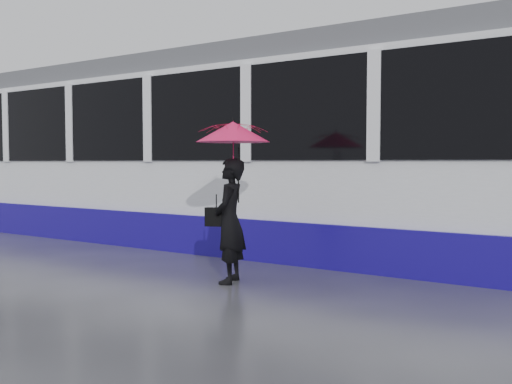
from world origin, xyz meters
The scene contains 6 objects.
ground centered at (0.00, 0.00, 0.00)m, with size 90.00×90.00×0.00m, color #2C2C31.
rails centered at (0.00, 2.50, 0.01)m, with size 34.00×1.51×0.02m.
tram centered at (-3.98, 2.50, 1.64)m, with size 26.00×2.56×3.35m.
woman centered at (0.26, -0.17, 0.76)m, with size 0.55×0.36×1.52m, color black.
umbrella centered at (0.31, -0.17, 1.66)m, with size 1.15×1.15×1.02m.
handbag centered at (0.04, -0.15, 0.80)m, with size 0.30×0.21×0.41m.
Camera 1 is at (4.31, -5.76, 1.47)m, focal length 40.00 mm.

